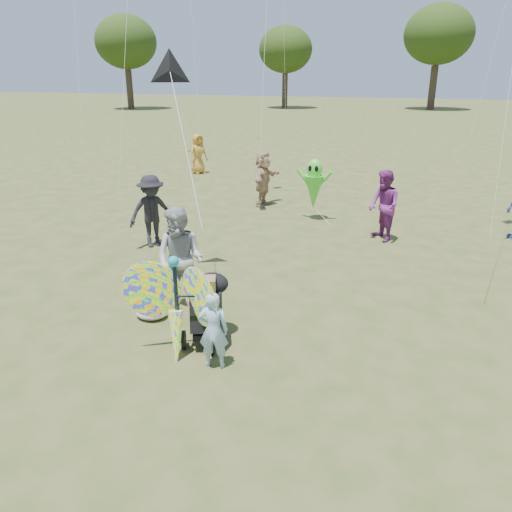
{
  "coord_description": "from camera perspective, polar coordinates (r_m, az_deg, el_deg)",
  "views": [
    {
      "loc": [
        2.34,
        -5.91,
        4.0
      ],
      "look_at": [
        -0.2,
        1.5,
        1.1
      ],
      "focal_mm": 35.0,
      "sensor_mm": 36.0,
      "label": 1
    }
  ],
  "objects": [
    {
      "name": "adult_man",
      "position": [
        8.73,
        -8.66,
        -0.46
      ],
      "size": [
        0.95,
        0.76,
        1.87
      ],
      "primitive_type": "imported",
      "rotation": [
        0.0,
        0.0,
        -0.05
      ],
      "color": "#9B9BA0",
      "rests_on": "ground"
    },
    {
      "name": "delta_kite_rig",
      "position": [
        9.88,
        -9.79,
        20.0
      ],
      "size": [
        1.66,
        1.75,
        2.92
      ],
      "color": "black",
      "rests_on": "ground"
    },
    {
      "name": "crowd_b",
      "position": [
        12.18,
        -11.8,
        5.01
      ],
      "size": [
        1.24,
        1.26,
        1.74
      ],
      "primitive_type": "imported",
      "rotation": [
        0.0,
        0.0,
        0.81
      ],
      "color": "black",
      "rests_on": "ground"
    },
    {
      "name": "crowd_e",
      "position": [
        12.77,
        14.39,
        5.57
      ],
      "size": [
        1.03,
        1.08,
        1.77
      ],
      "primitive_type": "imported",
      "rotation": [
        0.0,
        0.0,
        5.3
      ],
      "color": "#7E2A7B",
      "rests_on": "ground"
    },
    {
      "name": "jogging_stroller",
      "position": [
        7.81,
        -5.54,
        -5.49
      ],
      "size": [
        0.74,
        1.14,
        1.09
      ],
      "rotation": [
        0.0,
        0.0,
        0.37
      ],
      "color": "black",
      "rests_on": "ground"
    },
    {
      "name": "tree_line",
      "position": [
        50.99,
        22.08,
        22.22
      ],
      "size": [
        91.78,
        33.6,
        10.79
      ],
      "color": "#3A2D21",
      "rests_on": "ground"
    },
    {
      "name": "crowd_g",
      "position": [
        21.12,
        -6.63,
        11.52
      ],
      "size": [
        0.85,
        0.94,
        1.62
      ],
      "primitive_type": "imported",
      "rotation": [
        0.0,
        0.0,
        1.02
      ],
      "color": "#BF882D",
      "rests_on": "ground"
    },
    {
      "name": "alien_kite",
      "position": [
        14.25,
        6.63,
        7.92
      ],
      "size": [
        1.12,
        0.69,
        1.74
      ],
      "color": "#47D933",
      "rests_on": "ground"
    },
    {
      "name": "grey_bag",
      "position": [
        8.85,
        -11.88,
        -6.36
      ],
      "size": [
        0.56,
        0.46,
        0.18
      ],
      "primitive_type": "ellipsoid",
      "color": "gray",
      "rests_on": "ground"
    },
    {
      "name": "child_girl",
      "position": [
        7.13,
        -4.89,
        -8.43
      ],
      "size": [
        0.48,
        0.37,
        1.16
      ],
      "primitive_type": "imported",
      "rotation": [
        0.0,
        0.0,
        3.38
      ],
      "color": "#99BCD8",
      "rests_on": "ground"
    },
    {
      "name": "ground",
      "position": [
        7.51,
        -2.31,
        -11.9
      ],
      "size": [
        160.0,
        160.0,
        0.0
      ],
      "primitive_type": "plane",
      "color": "#51592B",
      "rests_on": "ground"
    },
    {
      "name": "crowd_d",
      "position": [
        15.75,
        0.84,
        8.84
      ],
      "size": [
        0.66,
        1.64,
        1.72
      ],
      "primitive_type": "imported",
      "rotation": [
        0.0,
        0.0,
        1.47
      ],
      "color": "tan",
      "rests_on": "ground"
    },
    {
      "name": "butterfly_kite",
      "position": [
        7.36,
        -9.17,
        -5.8
      ],
      "size": [
        1.74,
        0.75,
        1.77
      ],
      "color": "#FF2866",
      "rests_on": "ground"
    }
  ]
}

